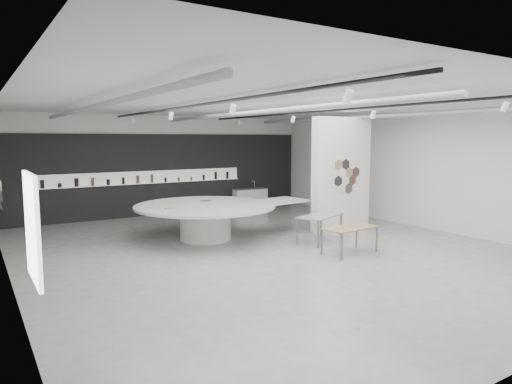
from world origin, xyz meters
TOP-DOWN VIEW (x-y plane):
  - room at (-0.09, -0.00)m, footprint 12.02×14.02m
  - back_wall_display at (-0.08, 6.93)m, footprint 11.80×0.27m
  - partition_column at (3.50, 1.00)m, footprint 2.20×0.38m
  - display_island at (-0.77, 1.96)m, footprint 5.52×4.51m
  - sample_table_wood at (1.55, -1.45)m, footprint 1.53×0.89m
  - sample_table_stone at (1.76, -0.02)m, footprint 1.65×1.23m
  - kitchen_counter at (3.46, 6.52)m, footprint 1.50×0.73m

SIDE VIEW (x-z plane):
  - kitchen_counter at x=3.46m, z-range -0.16..0.98m
  - sample_table_wood at x=1.55m, z-range 0.29..0.97m
  - display_island at x=-0.77m, z-range 0.15..1.19m
  - sample_table_stone at x=1.76m, z-range 0.32..1.08m
  - back_wall_display at x=-0.08m, z-range -0.01..3.09m
  - partition_column at x=3.50m, z-range 0.00..3.60m
  - room at x=-0.09m, z-range 0.16..3.98m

